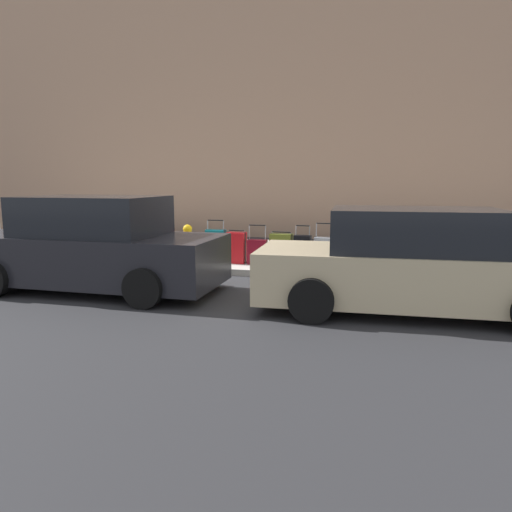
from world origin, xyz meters
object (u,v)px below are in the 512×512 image
suitcase_red_7 (237,248)px  parked_car_beige_0 (413,264)px  suitcase_teal_1 (374,252)px  fire_hydrant (188,242)px  suitcase_black_4 (302,251)px  suitcase_red_0 (399,255)px  suitcase_olive_5 (281,249)px  suitcase_navy_2 (350,250)px  bollard_post (157,240)px  suitcase_silver_3 (325,252)px  parked_car_charcoal_1 (95,247)px  suitcase_teal_8 (216,246)px  suitcase_maroon_6 (257,252)px

suitcase_red_7 → parked_car_beige_0: (-3.60, 2.62, 0.25)m
suitcase_teal_1 → fire_hydrant: 4.17m
suitcase_teal_1 → suitcase_black_4: 1.49m
suitcase_red_0 → suitcase_olive_5: 2.47m
suitcase_navy_2 → bollard_post: 4.38m
suitcase_teal_1 → bollard_post: size_ratio=0.82×
fire_hydrant → bollard_post: 0.72m
suitcase_silver_3 → parked_car_beige_0: bearing=121.3°
bollard_post → parked_car_charcoal_1: (-0.06, 2.50, 0.19)m
suitcase_red_7 → suitcase_teal_1: bearing=-178.8°
suitcase_black_4 → suitcase_olive_5: suitcase_black_4 is taller
bollard_post → suitcase_black_4: bearing=-178.6°
suitcase_teal_8 → bollard_post: size_ratio=1.05×
suitcase_red_0 → parked_car_beige_0: bearing=92.6°
suitcase_navy_2 → fire_hydrant: bearing=0.8°
suitcase_teal_1 → parked_car_beige_0: bearing=103.1°
suitcase_teal_8 → parked_car_beige_0: size_ratio=0.21×
suitcase_red_7 → suitcase_teal_8: (0.49, 0.00, 0.02)m
suitcase_maroon_6 → suitcase_teal_8: bearing=-1.0°
suitcase_navy_2 → suitcase_red_7: 2.49m
suitcase_red_7 → suitcase_navy_2: bearing=-178.1°
suitcase_black_4 → suitcase_red_7: (1.49, -0.04, 0.01)m
suitcase_navy_2 → suitcase_black_4: bearing=6.8°
suitcase_silver_3 → suitcase_maroon_6: bearing=3.3°
suitcase_maroon_6 → parked_car_beige_0: size_ratio=0.19×
suitcase_silver_3 → suitcase_maroon_6: (1.48, 0.08, -0.04)m
suitcase_maroon_6 → suitcase_teal_8: 0.98m
bollard_post → suitcase_silver_3: bearing=-177.3°
fire_hydrant → parked_car_beige_0: 5.47m
parked_car_beige_0 → parked_car_charcoal_1: parked_car_charcoal_1 is taller
suitcase_olive_5 → suitcase_navy_2: bearing=-179.4°
suitcase_red_7 → suitcase_teal_8: suitcase_teal_8 is taller
suitcase_black_4 → parked_car_beige_0: 3.34m
suitcase_teal_8 → suitcase_navy_2: bearing=-178.4°
suitcase_black_4 → suitcase_teal_8: size_ratio=0.93×
suitcase_red_0 → suitcase_black_4: 1.98m
suitcase_navy_2 → suitcase_maroon_6: 2.00m
suitcase_navy_2 → suitcase_teal_8: suitcase_teal_8 is taller
suitcase_red_0 → suitcase_black_4: (1.98, 0.08, 0.01)m
suitcase_red_7 → suitcase_teal_8: 0.49m
fire_hydrant → bollard_post: (0.70, 0.15, 0.03)m
suitcase_navy_2 → suitcase_red_7: bearing=1.9°
suitcase_silver_3 → suitcase_red_7: suitcase_silver_3 is taller
suitcase_navy_2 → parked_car_charcoal_1: parked_car_charcoal_1 is taller
parked_car_charcoal_1 → suitcase_red_7: bearing=-125.0°
suitcase_navy_2 → parked_car_beige_0: 2.93m
suitcase_red_0 → bollard_post: (5.37, 0.16, 0.14)m
suitcase_black_4 → suitcase_teal_8: suitcase_teal_8 is taller
suitcase_navy_2 → parked_car_charcoal_1: 5.10m
suitcase_teal_1 → suitcase_maroon_6: (2.49, 0.08, -0.07)m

